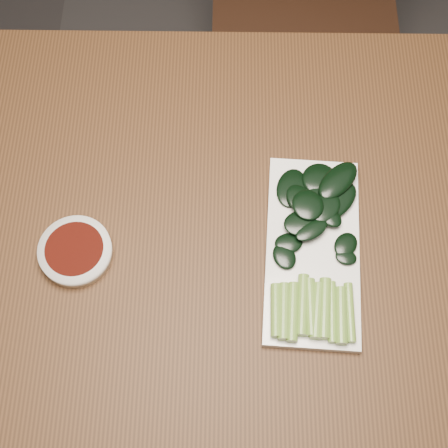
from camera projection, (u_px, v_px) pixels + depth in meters
ground at (219, 343)px, 1.67m from camera, size 6.00×6.00×0.00m
table at (216, 247)px, 1.05m from camera, size 1.40×0.80×0.75m
chair_far at (307, 4)px, 1.52m from camera, size 0.46×0.46×0.89m
sauce_bowl at (76, 251)px, 0.95m from camera, size 0.11×0.11×0.03m
serving_plate at (312, 250)px, 0.96m from camera, size 0.16×0.32×0.01m
gai_lan at (316, 247)px, 0.95m from camera, size 0.15×0.31×0.02m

